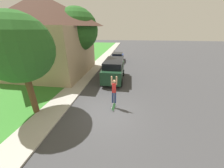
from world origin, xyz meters
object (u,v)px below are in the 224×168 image
car_down_street (118,57)px  skateboard (114,107)px  lawn_tree_far (77,30)px  suv_parked (114,69)px  lawn_tree_near (18,49)px  skateboarder (114,90)px

car_down_street → skateboard: (1.15, -14.11, -0.52)m
lawn_tree_far → car_down_street: (4.08, 6.53, -4.31)m
suv_parked → lawn_tree_far: bearing=154.4°
lawn_tree_far → skateboard: lawn_tree_far is taller
suv_parked → car_down_street: 8.73m
lawn_tree_near → lawn_tree_far: (-0.21, 8.71, 0.88)m
suv_parked → skateboarder: size_ratio=2.48×
lawn_tree_near → lawn_tree_far: size_ratio=0.81×
lawn_tree_far → skateboard: 10.40m
lawn_tree_far → skateboarder: size_ratio=3.76×
skateboard → car_down_street: bearing=94.7°
lawn_tree_near → car_down_street: (3.87, 15.23, -3.42)m
car_down_street → skateboarder: size_ratio=2.24×
lawn_tree_near → skateboard: bearing=12.6°
car_down_street → skateboarder: (1.15, -13.93, 0.70)m
suv_parked → car_down_street: suv_parked is taller
skateboarder → skateboard: size_ratio=2.54×
skateboarder → skateboard: skateboarder is taller
lawn_tree_far → skateboarder: lawn_tree_far is taller
lawn_tree_far → skateboard: bearing=-55.4°
lawn_tree_far → lawn_tree_near: bearing=-88.6°
lawn_tree_near → suv_parked: (4.32, 6.53, -2.95)m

